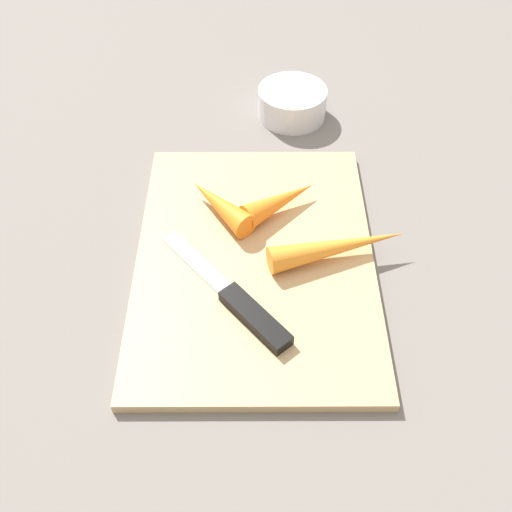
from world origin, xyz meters
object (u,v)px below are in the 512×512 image
at_px(carrot_medium, 220,204).
at_px(small_bowl, 293,103).
at_px(knife, 250,310).
at_px(carrot_shortest, 281,201).
at_px(carrot_longest, 340,248).
at_px(cutting_board, 256,260).

bearing_deg(carrot_medium, small_bowl, -64.76).
height_order(knife, carrot_shortest, carrot_shortest).
distance_m(carrot_shortest, carrot_longest, 0.10).
relative_size(knife, small_bowl, 1.73).
distance_m(cutting_board, carrot_longest, 0.09).
xyz_separation_m(carrot_shortest, carrot_medium, (-0.01, 0.07, 0.00)).
bearing_deg(cutting_board, carrot_medium, 31.86).
xyz_separation_m(carrot_shortest, carrot_longest, (-0.07, -0.06, 0.00)).
distance_m(knife, small_bowl, 0.36).
distance_m(cutting_board, knife, 0.08).
distance_m(carrot_shortest, carrot_medium, 0.07).
relative_size(carrot_medium, small_bowl, 1.02).
bearing_deg(knife, small_bowl, -49.91).
bearing_deg(knife, carrot_medium, -26.83).
bearing_deg(carrot_shortest, carrot_medium, 150.36).
xyz_separation_m(cutting_board, carrot_longest, (-0.00, -0.09, 0.02)).
bearing_deg(carrot_longest, carrot_shortest, 114.49).
bearing_deg(small_bowl, carrot_longest, -172.24).
bearing_deg(carrot_shortest, carrot_longest, -85.56).
relative_size(cutting_board, carrot_medium, 3.69).
distance_m(knife, carrot_shortest, 0.15).
height_order(carrot_medium, carrot_longest, carrot_medium).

